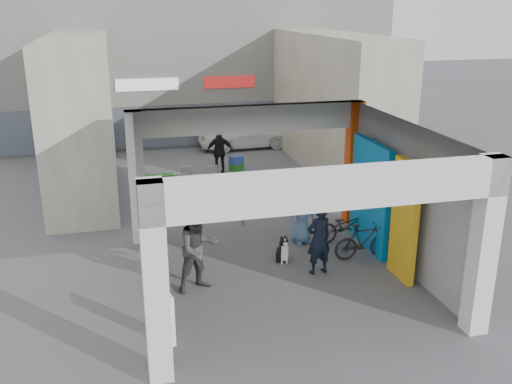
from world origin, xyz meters
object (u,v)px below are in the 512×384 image
object	(u,v)px
cafe_set	(195,188)
border_collie	(283,251)
bicycle_rear	(364,241)
bicycle_front	(346,226)
man_back_turned	(198,248)
man_crates	(220,151)
produce_stand	(159,190)
white_van	(244,133)
man_with_dog	(319,239)
man_elderly	(302,216)

from	to	relation	value
cafe_set	border_collie	xyz separation A→B (m)	(1.38, -5.40, -0.04)
cafe_set	bicycle_rear	distance (m)	6.61
bicycle_front	man_back_turned	bearing A→B (deg)	110.21
man_back_turned	bicycle_rear	size ratio (longest dim) A/B	1.28
bicycle_rear	man_crates	bearing A→B (deg)	13.58
produce_stand	white_van	xyz separation A→B (m)	(4.20, 5.99, 0.37)
cafe_set	bicycle_front	xyz separation A→B (m)	(3.37, -4.58, 0.11)
border_collie	bicycle_rear	size ratio (longest dim) A/B	0.46
man_crates	white_van	distance (m)	4.08
man_crates	bicycle_rear	world-z (taller)	man_crates
bicycle_rear	man_with_dog	bearing A→B (deg)	108.72
man_elderly	bicycle_rear	size ratio (longest dim) A/B	0.96
produce_stand	border_collie	bearing A→B (deg)	-79.26
man_with_dog	man_back_turned	world-z (taller)	man_back_turned
bicycle_front	produce_stand	bearing A→B (deg)	41.86
man_elderly	bicycle_rear	distance (m)	1.78
man_elderly	man_crates	xyz separation A→B (m)	(-0.91, 6.79, 0.12)
produce_stand	border_collie	xyz separation A→B (m)	(2.52, -5.51, -0.02)
man_elderly	border_collie	bearing A→B (deg)	-141.59
man_back_turned	produce_stand	bearing A→B (deg)	72.96
bicycle_rear	white_van	size ratio (longest dim) A/B	0.39
man_with_dog	bicycle_front	size ratio (longest dim) A/B	1.02
white_van	man_with_dog	bearing A→B (deg)	172.77
man_back_turned	man_elderly	distance (m)	3.59
white_van	produce_stand	bearing A→B (deg)	142.64
produce_stand	man_elderly	bearing A→B (deg)	-67.10
cafe_set	man_back_turned	xyz separation A→B (m)	(-0.82, -6.30, 0.65)
man_back_turned	man_crates	size ratio (longest dim) A/B	1.14
produce_stand	man_with_dog	distance (m)	7.05
produce_stand	white_van	world-z (taller)	white_van
cafe_set	bicycle_rear	size ratio (longest dim) A/B	0.99
cafe_set	white_van	xyz separation A→B (m)	(3.05, 6.10, 0.34)
produce_stand	man_with_dog	xyz separation A→B (m)	(3.15, -6.29, 0.55)
bicycle_rear	produce_stand	bearing A→B (deg)	37.11
man_with_dog	bicycle_rear	world-z (taller)	man_with_dog
border_collie	white_van	bearing A→B (deg)	103.39
man_back_turned	bicycle_front	size ratio (longest dim) A/B	1.17
man_elderly	bicycle_front	world-z (taller)	man_elderly
produce_stand	bicycle_rear	xyz separation A→B (m)	(4.51, -5.80, 0.16)
produce_stand	bicycle_front	world-z (taller)	bicycle_front
man_elderly	white_van	distance (m)	10.50
cafe_set	produce_stand	size ratio (longest dim) A/B	1.31
man_elderly	bicycle_rear	world-z (taller)	man_elderly
white_van	cafe_set	bearing A→B (deg)	151.09
border_collie	man_with_dog	bearing A→B (deg)	-29.68
man_elderly	man_crates	size ratio (longest dim) A/B	0.86
man_elderly	white_van	world-z (taller)	man_elderly
border_collie	man_crates	size ratio (longest dim) A/B	0.42
man_crates	white_van	bearing A→B (deg)	-110.40
man_crates	bicycle_front	xyz separation A→B (m)	(2.08, -7.01, -0.42)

